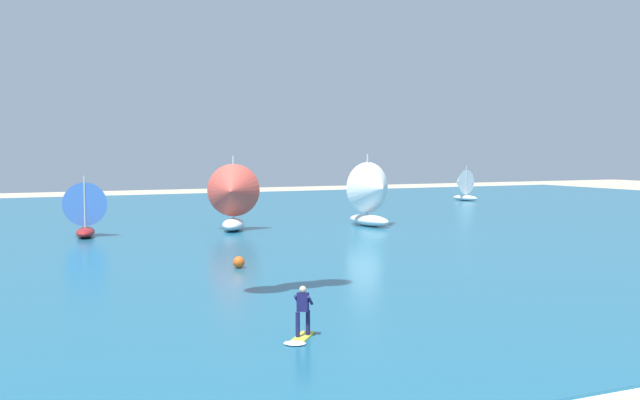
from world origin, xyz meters
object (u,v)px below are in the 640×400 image
(sailboat_mid_right, at_px, (86,208))
(sailboat_far_left, at_px, (374,194))
(kitesurfer, at_px, (301,320))
(marker_buoy, at_px, (239,262))
(sailboat_near_shore, at_px, (462,185))
(sailboat_trailing, at_px, (232,197))

(sailboat_mid_right, distance_m, sailboat_far_left, 21.54)
(kitesurfer, relative_size, marker_buoy, 3.07)
(kitesurfer, xyz_separation_m, sailboat_near_shore, (45.12, 53.68, 1.26))
(kitesurfer, height_order, sailboat_near_shore, sailboat_near_shore)
(sailboat_trailing, xyz_separation_m, marker_buoy, (-5.77, -17.30, -2.23))
(marker_buoy, bearing_deg, kitesurfer, -102.49)
(kitesurfer, distance_m, sailboat_trailing, 33.63)
(sailboat_near_shore, distance_m, sailboat_far_left, 33.91)
(sailboat_trailing, distance_m, sailboat_mid_right, 10.38)
(kitesurfer, xyz_separation_m, sailboat_trailing, (9.10, 32.32, 1.94))
(kitesurfer, bearing_deg, sailboat_far_left, 56.74)
(sailboat_mid_right, xyz_separation_m, marker_buoy, (4.53, -18.46, -1.63))
(sailboat_mid_right, bearing_deg, kitesurfer, -87.95)
(sailboat_trailing, relative_size, sailboat_mid_right, 1.31)
(sailboat_near_shore, relative_size, sailboat_trailing, 0.74)
(sailboat_near_shore, relative_size, marker_buoy, 6.71)
(sailboat_mid_right, bearing_deg, marker_buoy, -76.22)
(sailboat_trailing, distance_m, marker_buoy, 18.37)
(sailboat_mid_right, relative_size, marker_buoy, 6.97)
(sailboat_far_left, bearing_deg, sailboat_mid_right, 172.67)
(sailboat_mid_right, relative_size, sailboat_far_left, 0.75)
(sailboat_trailing, height_order, sailboat_mid_right, sailboat_trailing)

